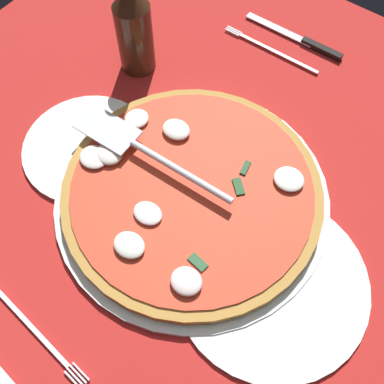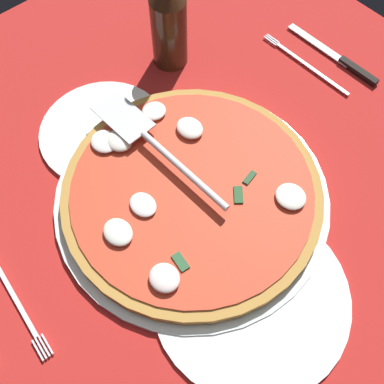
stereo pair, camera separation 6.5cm
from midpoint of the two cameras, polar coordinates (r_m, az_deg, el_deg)
ground_plane at (r=69.29cm, az=2.21°, el=0.60°), size 102.14×102.14×0.80cm
checker_pattern at (r=68.90cm, az=2.22°, el=0.79°), size 102.14×102.14×0.10cm
pizza_pan at (r=67.04cm, az=2.75°, el=-0.92°), size 39.81×39.81×1.25cm
dinner_plate_left at (r=74.23cm, az=-8.45°, el=7.20°), size 20.23×20.23×1.00cm
dinner_plate_right at (r=62.52cm, az=10.30°, el=-12.86°), size 25.98×25.98×1.00cm
pizza at (r=65.59cm, az=2.62°, el=-0.17°), size 37.29×37.29×3.34cm
pizza_server at (r=66.73cm, az=-1.98°, el=5.77°), size 26.65×5.59×1.00cm
place_setting_far at (r=87.31cm, az=18.02°, el=14.85°), size 20.53×12.00×1.40cm
beer_bottle at (r=78.03cm, az=-0.41°, el=20.45°), size 5.96×5.96×22.88cm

